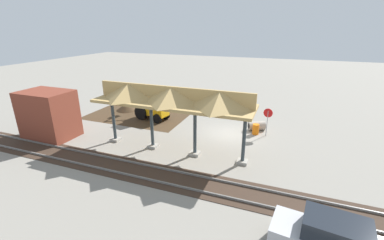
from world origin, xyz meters
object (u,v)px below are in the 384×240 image
at_px(traffic_barrel, 256,129).
at_px(concrete_pipe, 257,126).
at_px(brick_utility_building, 49,114).
at_px(stop_sign, 268,116).
at_px(backhoe, 151,107).

bearing_deg(traffic_barrel, concrete_pipe, -87.15).
bearing_deg(traffic_barrel, brick_utility_building, 22.53).
distance_m(stop_sign, concrete_pipe, 1.92).
distance_m(backhoe, brick_utility_building, 8.96).
bearing_deg(brick_utility_building, stop_sign, -158.60).
bearing_deg(brick_utility_building, traffic_barrel, -157.47).
bearing_deg(concrete_pipe, traffic_barrel, 92.85).
relative_size(stop_sign, traffic_barrel, 2.69).
height_order(concrete_pipe, traffic_barrel, traffic_barrel).
height_order(stop_sign, traffic_barrel, stop_sign).
bearing_deg(backhoe, traffic_barrel, 178.46).
xyz_separation_m(backhoe, concrete_pipe, (-10.26, -0.70, -0.87)).
xyz_separation_m(brick_utility_building, traffic_barrel, (-15.98, -6.63, -1.51)).
bearing_deg(traffic_barrel, backhoe, -1.54).
distance_m(concrete_pipe, traffic_barrel, 0.98).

